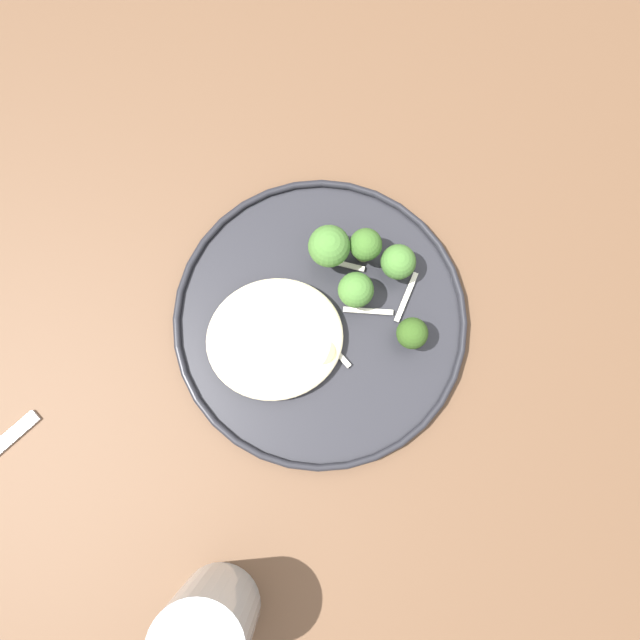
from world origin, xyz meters
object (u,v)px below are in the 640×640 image
(seared_scallop_half_hidden, at_px, (260,335))
(broccoli_floret_center_pile, at_px, (412,334))
(seared_scallop_left_edge, at_px, (274,362))
(water_glass, at_px, (210,622))
(dinner_plate, at_px, (320,322))
(seared_scallop_rear_pale, at_px, (284,330))
(seared_scallop_tilted_round, at_px, (321,352))
(seared_scallop_center_golden, at_px, (242,370))
(broccoli_floret_rear_charred, at_px, (329,247))
(broccoli_floret_front_edge, at_px, (356,290))
(broccoli_floret_tall_stalk, at_px, (365,246))
(broccoli_floret_split_head, at_px, (398,262))
(seared_scallop_large_seared, at_px, (295,354))

(seared_scallop_half_hidden, xyz_separation_m, broccoli_floret_center_pile, (-0.14, 0.03, 0.02))
(seared_scallop_left_edge, bearing_deg, water_glass, 67.15)
(dinner_plate, bearing_deg, seared_scallop_rear_pale, 6.04)
(seared_scallop_tilted_round, height_order, seared_scallop_left_edge, seared_scallop_tilted_round)
(seared_scallop_center_golden, distance_m, broccoli_floret_rear_charred, 0.14)
(broccoli_floret_front_edge, distance_m, water_glass, 0.32)
(seared_scallop_rear_pale, height_order, water_glass, water_glass)
(broccoli_floret_rear_charred, height_order, water_glass, water_glass)
(dinner_plate, bearing_deg, broccoli_floret_tall_stalk, -132.99)
(broccoli_floret_front_edge, height_order, broccoli_floret_split_head, broccoli_floret_front_edge)
(dinner_plate, bearing_deg, seared_scallop_large_seared, 43.18)
(seared_scallop_rear_pale, xyz_separation_m, water_glass, (0.11, 0.24, 0.03))
(dinner_plate, xyz_separation_m, seared_scallop_half_hidden, (0.06, 0.00, 0.01))
(seared_scallop_rear_pale, relative_size, broccoli_floret_tall_stalk, 0.44)
(broccoli_floret_front_edge, relative_size, broccoli_floret_rear_charred, 0.78)
(seared_scallop_half_hidden, bearing_deg, seared_scallop_tilted_round, 154.49)
(seared_scallop_center_golden, height_order, broccoli_floret_center_pile, broccoli_floret_center_pile)
(seared_scallop_left_edge, relative_size, broccoli_floret_center_pile, 0.68)
(dinner_plate, xyz_separation_m, broccoli_floret_tall_stalk, (-0.05, -0.06, 0.04))
(broccoli_floret_tall_stalk, height_order, broccoli_floret_center_pile, broccoli_floret_tall_stalk)
(seared_scallop_tilted_round, xyz_separation_m, seared_scallop_rear_pale, (0.03, -0.03, 0.00))
(seared_scallop_large_seared, distance_m, seared_scallop_half_hidden, 0.04)
(seared_scallop_rear_pale, relative_size, broccoli_floret_split_head, 0.51)
(broccoli_floret_split_head, bearing_deg, seared_scallop_left_edge, 27.74)
(seared_scallop_half_hidden, relative_size, broccoli_floret_tall_stalk, 0.66)
(broccoli_floret_split_head, distance_m, water_glass, 0.36)
(dinner_plate, relative_size, broccoli_floret_split_head, 6.18)
(seared_scallop_tilted_round, relative_size, broccoli_floret_tall_stalk, 0.54)
(seared_scallop_left_edge, bearing_deg, seared_scallop_rear_pale, -118.20)
(seared_scallop_large_seared, relative_size, broccoli_floret_split_head, 0.71)
(broccoli_floret_front_edge, xyz_separation_m, broccoli_floret_split_head, (-0.05, -0.02, -0.00))
(seared_scallop_center_golden, distance_m, broccoli_floret_front_edge, 0.13)
(dinner_plate, distance_m, seared_scallop_half_hidden, 0.06)
(seared_scallop_rear_pale, bearing_deg, seared_scallop_left_edge, 61.80)
(seared_scallop_tilted_round, relative_size, seared_scallop_center_golden, 1.03)
(dinner_plate, height_order, seared_scallop_left_edge, seared_scallop_left_edge)
(broccoli_floret_tall_stalk, relative_size, broccoli_floret_rear_charred, 0.87)
(broccoli_floret_rear_charred, bearing_deg, seared_scallop_rear_pale, 49.72)
(dinner_plate, distance_m, broccoli_floret_center_pile, 0.09)
(seared_scallop_tilted_round, bearing_deg, broccoli_floret_split_head, -141.55)
(seared_scallop_large_seared, bearing_deg, broccoli_floret_split_head, -149.48)
(dinner_plate, distance_m, broccoli_floret_tall_stalk, 0.09)
(seared_scallop_half_hidden, height_order, seared_scallop_tilted_round, seared_scallop_tilted_round)
(seared_scallop_center_golden, bearing_deg, seared_scallop_half_hidden, -126.59)
(seared_scallop_half_hidden, relative_size, broccoli_floret_front_edge, 0.74)
(broccoli_floret_rear_charred, bearing_deg, broccoli_floret_center_pile, 123.28)
(broccoli_floret_tall_stalk, distance_m, broccoli_floret_split_head, 0.04)
(broccoli_floret_rear_charred, height_order, broccoli_floret_center_pile, broccoli_floret_rear_charred)
(seared_scallop_tilted_round, xyz_separation_m, seared_scallop_center_golden, (0.08, 0.00, -0.00))
(broccoli_floret_center_pile, distance_m, water_glass, 0.31)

